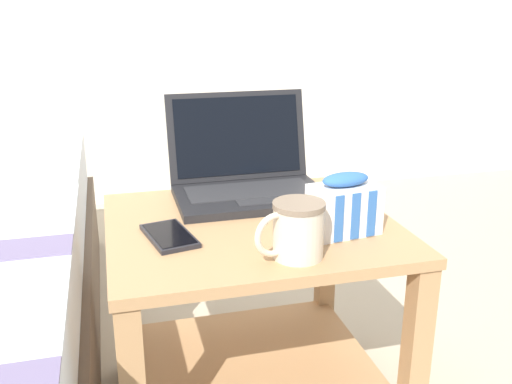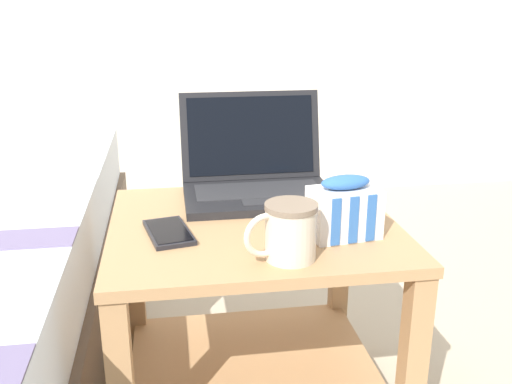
{
  "view_description": "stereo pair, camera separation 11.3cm",
  "coord_description": "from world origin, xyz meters",
  "views": [
    {
      "loc": [
        -0.28,
        -1.08,
        0.92
      ],
      "look_at": [
        0.0,
        -0.04,
        0.56
      ],
      "focal_mm": 40.0,
      "sensor_mm": 36.0,
      "label": 1
    },
    {
      "loc": [
        -0.17,
        -1.1,
        0.92
      ],
      "look_at": [
        0.0,
        -0.04,
        0.56
      ],
      "focal_mm": 40.0,
      "sensor_mm": 36.0,
      "label": 2
    }
  ],
  "objects": [
    {
      "name": "snack_bag",
      "position": [
        0.16,
        -0.1,
        0.54
      ],
      "size": [
        0.14,
        0.1,
        0.12
      ],
      "color": "white",
      "rests_on": "bedside_table"
    },
    {
      "name": "mug_front_left",
      "position": [
        0.04,
        -0.19,
        0.54
      ],
      "size": [
        0.14,
        0.09,
        0.1
      ],
      "color": "beige",
      "rests_on": "bedside_table"
    },
    {
      "name": "bedside_table",
      "position": [
        0.0,
        0.0,
        0.31
      ],
      "size": [
        0.59,
        0.53,
        0.48
      ],
      "color": "tan",
      "rests_on": "ground_plane"
    },
    {
      "name": "laptop",
      "position": [
        0.04,
        0.18,
        0.53
      ],
      "size": [
        0.35,
        0.28,
        0.23
      ],
      "color": "black",
      "rests_on": "bedside_table"
    },
    {
      "name": "cell_phone",
      "position": [
        -0.18,
        -0.04,
        0.49
      ],
      "size": [
        0.11,
        0.16,
        0.01
      ],
      "color": "black",
      "rests_on": "bedside_table"
    }
  ]
}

